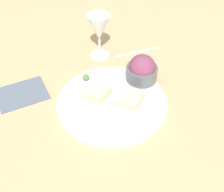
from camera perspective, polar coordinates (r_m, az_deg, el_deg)
name	(u,v)px	position (r m, az deg, el deg)	size (l,w,h in m)	color
ground_plane	(112,104)	(0.89, 0.00, -1.58)	(4.00, 4.00, 0.00)	tan
dinner_plate	(112,102)	(0.89, 0.00, -1.26)	(0.35, 0.35, 0.01)	silver
salad_bowl	(142,70)	(0.94, 6.08, 5.28)	(0.11, 0.11, 0.09)	#4C5156
sauce_ramekin	(100,125)	(0.80, -2.44, -5.87)	(0.05, 0.05, 0.03)	beige
cheese_toast_near	(131,98)	(0.88, 3.81, -0.46)	(0.10, 0.10, 0.03)	#D1B27F
cheese_toast_far	(97,92)	(0.90, -3.04, 0.83)	(0.10, 0.09, 0.03)	#D1B27F
wine_glass	(99,29)	(1.04, -2.67, 13.44)	(0.08, 0.08, 0.17)	silver
garnish	(86,77)	(0.96, -5.33, 3.78)	(0.02, 0.02, 0.02)	#477533
napkin	(22,93)	(0.97, -17.82, 0.50)	(0.17, 0.14, 0.01)	#4C5666
fork	(138,51)	(1.12, 5.32, 9.03)	(0.19, 0.04, 0.01)	silver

